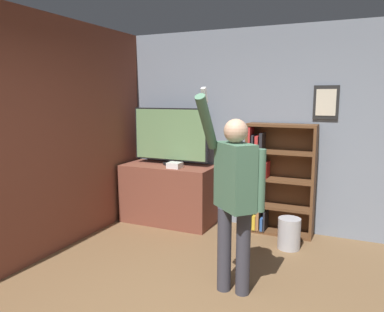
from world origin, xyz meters
TOP-DOWN VIEW (x-y plane):
  - wall_back at (0.00, 2.92)m, footprint 6.36×0.09m
  - wall_side_brick at (-2.21, 1.45)m, footprint 0.06×4.49m
  - tv_ledge at (-1.47, 2.55)m, footprint 1.30×0.63m
  - television at (-1.47, 2.61)m, footprint 1.13×0.22m
  - game_console at (-1.30, 2.40)m, footprint 0.18×0.17m
  - bookshelf at (-0.02, 2.74)m, footprint 0.88×0.28m
  - person at (-0.01, 1.04)m, footprint 0.55×0.52m
  - waste_bin at (0.29, 2.28)m, footprint 0.27×0.27m

SIDE VIEW (x-z plane):
  - waste_bin at x=0.29m, z-range 0.00..0.37m
  - tv_ledge at x=-1.47m, z-range 0.00..0.83m
  - bookshelf at x=-0.02m, z-range -0.03..1.43m
  - game_console at x=-1.30m, z-range 0.83..0.91m
  - person at x=-0.01m, z-range 0.03..1.91m
  - television at x=-1.47m, z-range 0.85..1.65m
  - wall_side_brick at x=-2.21m, z-range 0.00..2.70m
  - wall_back at x=0.00m, z-range 0.00..2.70m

